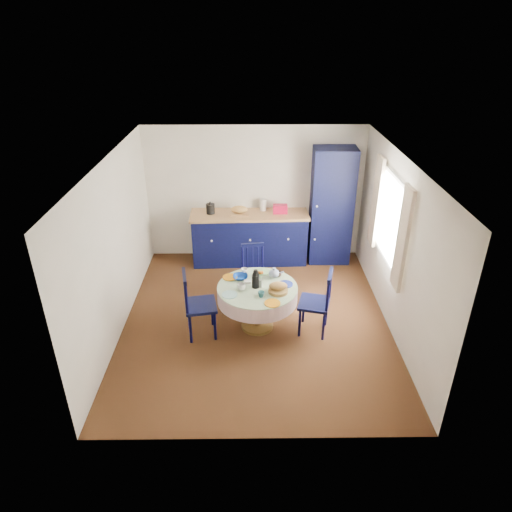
{
  "coord_description": "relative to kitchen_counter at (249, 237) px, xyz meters",
  "views": [
    {
      "loc": [
        -0.07,
        -5.79,
        4.13
      ],
      "look_at": [
        0.0,
        0.2,
        1.0
      ],
      "focal_mm": 32.0,
      "sensor_mm": 36.0,
      "label": 1
    }
  ],
  "objects": [
    {
      "name": "kitchen_counter",
      "position": [
        0.0,
        0.0,
        0.0
      ],
      "size": [
        2.18,
        0.75,
        1.2
      ],
      "rotation": [
        0.0,
        0.0,
        0.04
      ],
      "color": "black",
      "rests_on": "floor"
    },
    {
      "name": "cobalt_bowl",
      "position": [
        -0.13,
        -1.91,
        0.23
      ],
      "size": [
        0.22,
        0.22,
        0.05
      ],
      "primitive_type": "imported",
      "color": "navy",
      "rests_on": "dining_table"
    },
    {
      "name": "mug_d",
      "position": [
        -0.07,
        -1.77,
        0.25
      ],
      "size": [
        0.1,
        0.1,
        0.09
      ],
      "primitive_type": "imported",
      "color": "silver",
      "rests_on": "dining_table"
    },
    {
      "name": "chair_right",
      "position": [
        0.98,
        -2.26,
        0.02
      ],
      "size": [
        0.53,
        0.54,
        1.01
      ],
      "rotation": [
        0.0,
        0.0,
        -1.83
      ],
      "color": "black",
      "rests_on": "floor"
    },
    {
      "name": "wall_right",
      "position": [
        2.1,
        -1.96,
        0.76
      ],
      "size": [
        0.02,
        4.5,
        2.5
      ],
      "primitive_type": "cube",
      "color": "white",
      "rests_on": "floor"
    },
    {
      "name": "dining_table",
      "position": [
        0.13,
        -2.14,
        0.09
      ],
      "size": [
        1.16,
        1.16,
        0.98
      ],
      "color": "brown",
      "rests_on": "floor"
    },
    {
      "name": "chair_left",
      "position": [
        -0.74,
        -2.3,
        0.02
      ],
      "size": [
        0.51,
        0.53,
        1.03
      ],
      "rotation": [
        0.0,
        0.0,
        1.75
      ],
      "color": "black",
      "rests_on": "floor"
    },
    {
      "name": "window",
      "position": [
        2.06,
        -1.66,
        1.03
      ],
      "size": [
        0.1,
        1.74,
        1.45
      ],
      "color": "white",
      "rests_on": "wall_right"
    },
    {
      "name": "wall_back",
      "position": [
        0.1,
        0.29,
        0.76
      ],
      "size": [
        4.0,
        0.02,
        2.5
      ],
      "primitive_type": "cube",
      "color": "white",
      "rests_on": "floor"
    },
    {
      "name": "chair_far",
      "position": [
        0.07,
        -1.28,
        -0.03
      ],
      "size": [
        0.46,
        0.44,
        0.91
      ],
      "rotation": [
        0.0,
        0.0,
        0.14
      ],
      "color": "black",
      "rests_on": "floor"
    },
    {
      "name": "ceiling",
      "position": [
        0.1,
        -1.96,
        2.01
      ],
      "size": [
        4.5,
        4.5,
        0.0
      ],
      "primitive_type": "plane",
      "rotation": [
        3.14,
        0.0,
        0.0
      ],
      "color": "white",
      "rests_on": "wall_back"
    },
    {
      "name": "pantry_cabinet",
      "position": [
        1.5,
        0.04,
        0.59
      ],
      "size": [
        0.77,
        0.57,
        2.16
      ],
      "rotation": [
        0.0,
        0.0,
        -0.03
      ],
      "color": "black",
      "rests_on": "floor"
    },
    {
      "name": "mug_a",
      "position": [
        -0.11,
        -2.22,
        0.25
      ],
      "size": [
        0.12,
        0.12,
        0.1
      ],
      "primitive_type": "imported",
      "color": "silver",
      "rests_on": "dining_table"
    },
    {
      "name": "wall_left",
      "position": [
        -1.9,
        -1.96,
        0.76
      ],
      "size": [
        0.02,
        4.5,
        2.5
      ],
      "primitive_type": "cube",
      "color": "white",
      "rests_on": "floor"
    },
    {
      "name": "floor",
      "position": [
        0.1,
        -1.96,
        -0.49
      ],
      "size": [
        4.5,
        4.5,
        0.0
      ],
      "primitive_type": "plane",
      "color": "black",
      "rests_on": "ground"
    },
    {
      "name": "mug_b",
      "position": [
        0.17,
        -2.41,
        0.25
      ],
      "size": [
        0.09,
        0.09,
        0.09
      ],
      "primitive_type": "imported",
      "color": "#2B646A",
      "rests_on": "dining_table"
    },
    {
      "name": "mug_c",
      "position": [
        0.43,
        -1.85,
        0.25
      ],
      "size": [
        0.11,
        0.11,
        0.09
      ],
      "primitive_type": "imported",
      "color": "black",
      "rests_on": "dining_table"
    }
  ]
}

